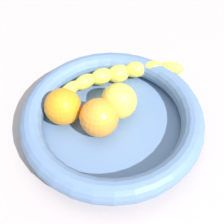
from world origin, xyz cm
name	(u,v)px	position (x,y,z in cm)	size (l,w,h in cm)	color
kitchen_counter	(112,132)	(0.00, 0.00, 1.50)	(120.00, 120.00, 3.00)	#A19796
fruit_bowl	(112,118)	(0.00, 0.00, 5.84)	(32.51, 32.51, 5.49)	#516F9B
banana_draped_left	(120,74)	(-7.30, 6.97, 7.04)	(11.36, 24.53, 4.53)	yellow
orange_front	(100,118)	(0.25, -2.69, 7.90)	(6.79, 6.79, 6.79)	orange
orange_mid_left	(63,107)	(-5.77, -6.58, 7.82)	(6.64, 6.64, 6.64)	orange
apple_yellow	(119,101)	(-1.17, 2.31, 7.80)	(6.59, 6.59, 6.59)	gold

